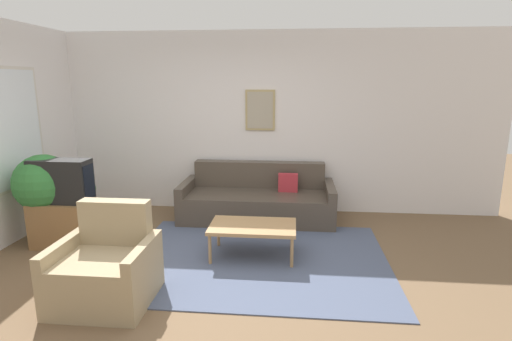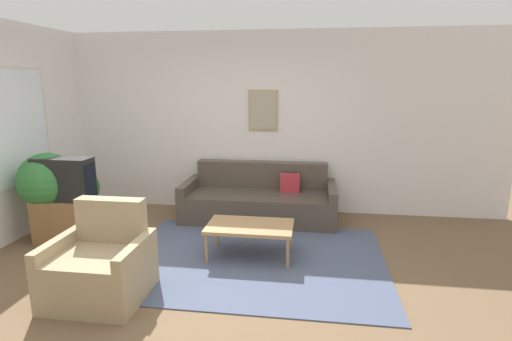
# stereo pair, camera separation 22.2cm
# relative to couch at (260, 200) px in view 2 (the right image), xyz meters

# --- Properties ---
(ground_plane) EXTENTS (16.00, 16.00, 0.00)m
(ground_plane) POSITION_rel_couch_xyz_m (-0.42, -2.02, -0.27)
(ground_plane) COLOR brown
(area_rug) EXTENTS (2.91, 2.22, 0.01)m
(area_rug) POSITION_rel_couch_xyz_m (0.12, -1.40, -0.27)
(area_rug) COLOR #4C5670
(area_rug) RESTS_ON ground_plane
(wall_back) EXTENTS (8.00, 0.09, 2.70)m
(wall_back) POSITION_rel_couch_xyz_m (-0.42, 0.47, 1.08)
(wall_back) COLOR silver
(wall_back) RESTS_ON ground_plane
(couch) EXTENTS (2.19, 0.90, 0.79)m
(couch) POSITION_rel_couch_xyz_m (0.00, 0.00, 0.00)
(couch) COLOR #4C4238
(couch) RESTS_ON ground_plane
(coffee_table) EXTENTS (0.97, 0.58, 0.38)m
(coffee_table) POSITION_rel_couch_xyz_m (0.06, -1.32, 0.08)
(coffee_table) COLOR #A87F51
(coffee_table) RESTS_ON ground_plane
(tv_stand) EXTENTS (0.75, 0.40, 0.55)m
(tv_stand) POSITION_rel_couch_xyz_m (-2.23, -1.22, 0.00)
(tv_stand) COLOR olive
(tv_stand) RESTS_ON ground_plane
(tv) EXTENTS (0.69, 0.28, 0.52)m
(tv) POSITION_rel_couch_xyz_m (-2.23, -1.22, 0.54)
(tv) COLOR black
(tv) RESTS_ON tv_stand
(armchair) EXTENTS (0.84, 0.76, 0.87)m
(armchair) POSITION_rel_couch_xyz_m (-1.17, -2.37, 0.02)
(armchair) COLOR tan
(armchair) RESTS_ON ground_plane
(potted_plant_tall) EXTENTS (0.70, 0.70, 1.11)m
(potted_plant_tall) POSITION_rel_couch_xyz_m (-2.50, -1.14, 0.47)
(potted_plant_tall) COLOR slate
(potted_plant_tall) RESTS_ON ground_plane
(potted_plant_by_window) EXTENTS (0.51, 0.51, 0.78)m
(potted_plant_by_window) POSITION_rel_couch_xyz_m (-2.43, -0.58, 0.23)
(potted_plant_by_window) COLOR #935638
(potted_plant_by_window) RESTS_ON ground_plane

